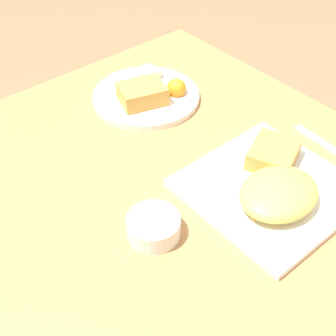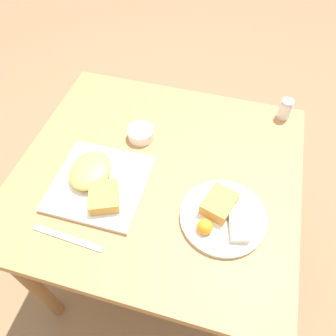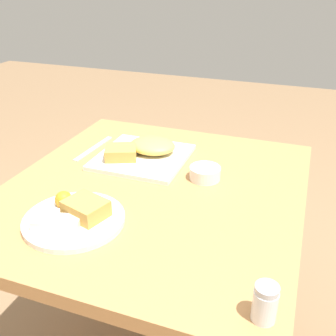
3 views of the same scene
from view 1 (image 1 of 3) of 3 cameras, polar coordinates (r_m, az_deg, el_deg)
dining_table at (r=0.95m, az=0.55°, el=-4.72°), size 0.80×0.87×0.72m
plate_square_near at (r=0.85m, az=12.71°, el=-2.12°), size 0.27×0.27×0.06m
plate_oval_far at (r=1.06m, az=-2.61°, el=9.02°), size 0.24×0.24×0.05m
sauce_ramekin at (r=0.77m, az=-1.77°, el=-7.10°), size 0.09×0.09×0.04m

